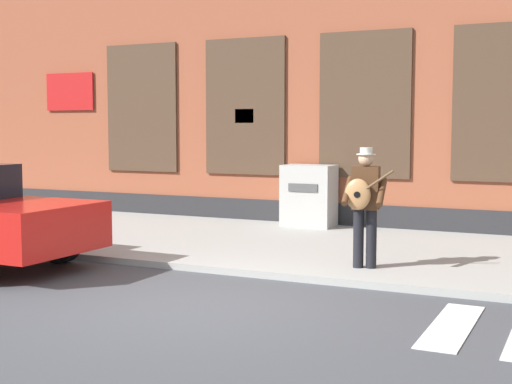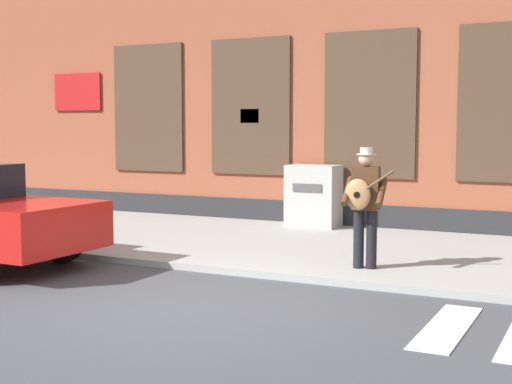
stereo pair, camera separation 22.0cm
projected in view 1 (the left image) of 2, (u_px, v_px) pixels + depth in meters
The scene contains 5 objects.
ground_plane at pixel (195, 306), 8.36m from camera, with size 160.00×160.00×0.00m, color #424449.
sidewalk at pixel (320, 248), 12.16m from camera, with size 28.00×5.01×0.10m.
building_backdrop at pixel (392, 18), 15.81m from camera, with size 28.00×4.06×9.08m.
busker at pixel (364, 200), 10.04m from camera, with size 0.74×0.58×1.71m.
utility_box at pixel (309, 196), 14.38m from camera, with size 1.03×0.68×1.24m.
Camera 1 is at (4.16, -7.11, 2.09)m, focal length 50.00 mm.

